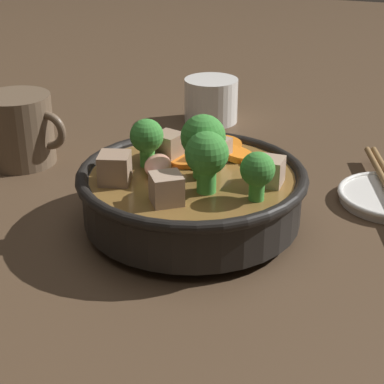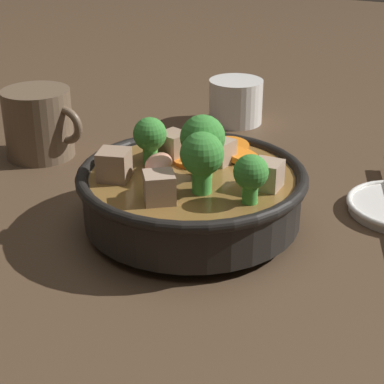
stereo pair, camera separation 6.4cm
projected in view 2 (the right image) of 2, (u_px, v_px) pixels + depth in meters
The scene contains 4 objects.
ground_plane at pixel (192, 226), 0.66m from camera, with size 3.00×3.00×0.00m, color #4C3826.
stirfry_bowl at pixel (192, 188), 0.64m from camera, with size 0.23×0.23×0.12m.
tea_cup at pixel (236, 101), 0.93m from camera, with size 0.08×0.08×0.06m.
dark_mug at pixel (39, 123), 0.81m from camera, with size 0.11×0.09×0.09m.
Camera 2 is at (0.26, -0.52, 0.32)m, focal length 60.00 mm.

